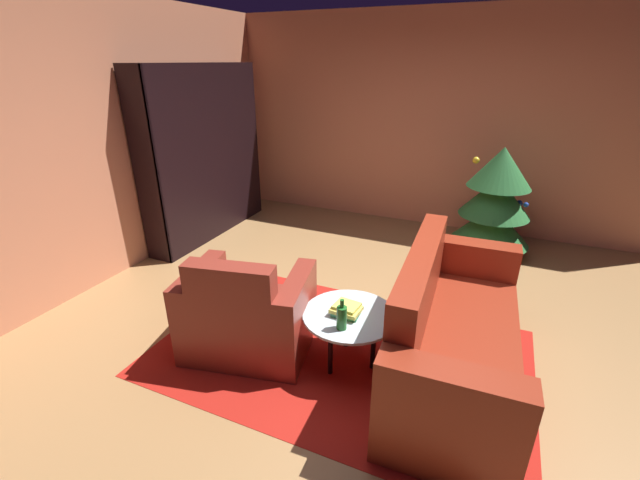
{
  "coord_description": "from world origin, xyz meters",
  "views": [
    {
      "loc": [
        0.77,
        -2.75,
        2.13
      ],
      "look_at": [
        -0.43,
        0.03,
        0.81
      ],
      "focal_mm": 23.09,
      "sensor_mm": 36.0,
      "label": 1
    }
  ],
  "objects_px": {
    "bottle_on_table": "(342,317)",
    "decorated_tree": "(496,201)",
    "couch_red": "(451,335)",
    "book_stack_on_table": "(346,310)",
    "armchair_red": "(247,316)",
    "coffee_table": "(350,319)",
    "bookshelf_unit": "(212,153)"
  },
  "relations": [
    {
      "from": "coffee_table",
      "to": "bookshelf_unit",
      "type": "bearing_deg",
      "value": 143.68
    },
    {
      "from": "armchair_red",
      "to": "bookshelf_unit",
      "type": "bearing_deg",
      "value": 130.97
    },
    {
      "from": "couch_red",
      "to": "book_stack_on_table",
      "type": "xyz_separation_m",
      "value": [
        -0.73,
        -0.21,
        0.15
      ]
    },
    {
      "from": "armchair_red",
      "to": "bottle_on_table",
      "type": "relative_size",
      "value": 4.65
    },
    {
      "from": "bookshelf_unit",
      "to": "decorated_tree",
      "type": "distance_m",
      "value": 3.51
    },
    {
      "from": "couch_red",
      "to": "coffee_table",
      "type": "distance_m",
      "value": 0.73
    },
    {
      "from": "book_stack_on_table",
      "to": "bottle_on_table",
      "type": "xyz_separation_m",
      "value": [
        0.03,
        -0.17,
        0.05
      ]
    },
    {
      "from": "bottle_on_table",
      "to": "decorated_tree",
      "type": "bearing_deg",
      "value": 72.39
    },
    {
      "from": "couch_red",
      "to": "bottle_on_table",
      "type": "bearing_deg",
      "value": -151.42
    },
    {
      "from": "decorated_tree",
      "to": "coffee_table",
      "type": "bearing_deg",
      "value": -108.99
    },
    {
      "from": "bookshelf_unit",
      "to": "bottle_on_table",
      "type": "relative_size",
      "value": 9.2
    },
    {
      "from": "bottle_on_table",
      "to": "decorated_tree",
      "type": "xyz_separation_m",
      "value": [
        0.86,
        2.7,
        0.13
      ]
    },
    {
      "from": "bookshelf_unit",
      "to": "decorated_tree",
      "type": "height_order",
      "value": "bookshelf_unit"
    },
    {
      "from": "book_stack_on_table",
      "to": "decorated_tree",
      "type": "xyz_separation_m",
      "value": [
        0.89,
        2.53,
        0.18
      ]
    },
    {
      "from": "bookshelf_unit",
      "to": "couch_red",
      "type": "height_order",
      "value": "bookshelf_unit"
    },
    {
      "from": "bookshelf_unit",
      "to": "decorated_tree",
      "type": "xyz_separation_m",
      "value": [
        3.44,
        0.62,
        -0.38
      ]
    },
    {
      "from": "book_stack_on_table",
      "to": "bookshelf_unit",
      "type": "bearing_deg",
      "value": 143.19
    },
    {
      "from": "book_stack_on_table",
      "to": "coffee_table",
      "type": "bearing_deg",
      "value": 37.48
    },
    {
      "from": "couch_red",
      "to": "book_stack_on_table",
      "type": "height_order",
      "value": "couch_red"
    },
    {
      "from": "couch_red",
      "to": "bottle_on_table",
      "type": "distance_m",
      "value": 0.82
    },
    {
      "from": "armchair_red",
      "to": "couch_red",
      "type": "bearing_deg",
      "value": 13.43
    },
    {
      "from": "coffee_table",
      "to": "decorated_tree",
      "type": "height_order",
      "value": "decorated_tree"
    },
    {
      "from": "book_stack_on_table",
      "to": "bottle_on_table",
      "type": "height_order",
      "value": "bottle_on_table"
    },
    {
      "from": "couch_red",
      "to": "decorated_tree",
      "type": "xyz_separation_m",
      "value": [
        0.16,
        2.32,
        0.33
      ]
    },
    {
      "from": "armchair_red",
      "to": "coffee_table",
      "type": "relative_size",
      "value": 1.54
    },
    {
      "from": "bookshelf_unit",
      "to": "bottle_on_table",
      "type": "distance_m",
      "value": 3.35
    },
    {
      "from": "decorated_tree",
      "to": "book_stack_on_table",
      "type": "bearing_deg",
      "value": -109.32
    },
    {
      "from": "bookshelf_unit",
      "to": "couch_red",
      "type": "distance_m",
      "value": 3.76
    },
    {
      "from": "book_stack_on_table",
      "to": "decorated_tree",
      "type": "distance_m",
      "value": 2.69
    },
    {
      "from": "bookshelf_unit",
      "to": "bottle_on_table",
      "type": "bearing_deg",
      "value": -38.91
    },
    {
      "from": "bottle_on_table",
      "to": "couch_red",
      "type": "bearing_deg",
      "value": 28.58
    },
    {
      "from": "armchair_red",
      "to": "decorated_tree",
      "type": "height_order",
      "value": "decorated_tree"
    }
  ]
}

